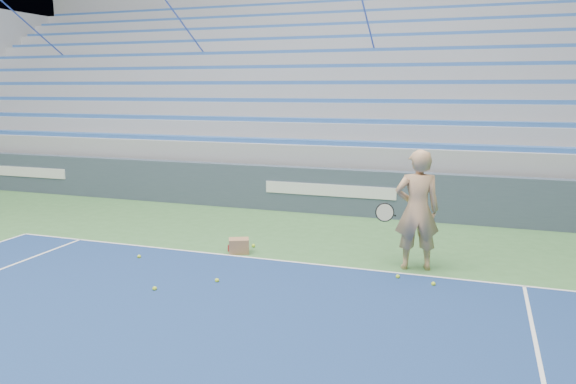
{
  "coord_description": "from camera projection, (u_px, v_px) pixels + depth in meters",
  "views": [
    {
      "loc": [
        3.35,
        2.98,
        3.0
      ],
      "look_at": [
        0.12,
        12.38,
        1.15
      ],
      "focal_mm": 35.0,
      "sensor_mm": 36.0,
      "label": 1
    }
  ],
  "objects": [
    {
      "name": "tennis_ball_2",
      "position": [
        398.0,
        277.0,
        8.95
      ],
      "size": [
        0.07,
        0.07,
        0.07
      ],
      "primitive_type": "sphere",
      "color": "#CFF131",
      "rests_on": "ground"
    },
    {
      "name": "sponsor_barrier",
      "position": [
        331.0,
        191.0,
        13.51
      ],
      "size": [
        30.0,
        0.32,
        1.1
      ],
      "color": "#394657",
      "rests_on": "ground"
    },
    {
      "name": "ball_box",
      "position": [
        239.0,
        246.0,
        10.31
      ],
      "size": [
        0.45,
        0.41,
        0.27
      ],
      "color": "#976D49",
      "rests_on": "ground"
    },
    {
      "name": "bleachers",
      "position": [
        375.0,
        108.0,
        18.5
      ],
      "size": [
        31.0,
        9.15,
        7.3
      ],
      "color": "#96989E",
      "rests_on": "ground"
    },
    {
      "name": "tennis_ball_1",
      "position": [
        155.0,
        289.0,
        8.41
      ],
      "size": [
        0.07,
        0.07,
        0.07
      ],
      "primitive_type": "sphere",
      "color": "#CFF131",
      "rests_on": "ground"
    },
    {
      "name": "tennis_ball_0",
      "position": [
        253.0,
        246.0,
        10.71
      ],
      "size": [
        0.07,
        0.07,
        0.07
      ],
      "primitive_type": "sphere",
      "color": "#CFF131",
      "rests_on": "ground"
    },
    {
      "name": "tennis_ball_5",
      "position": [
        217.0,
        280.0,
        8.77
      ],
      "size": [
        0.07,
        0.07,
        0.07
      ],
      "primitive_type": "sphere",
      "color": "#CFF131",
      "rests_on": "ground"
    },
    {
      "name": "tennis_ball_3",
      "position": [
        433.0,
        284.0,
        8.62
      ],
      "size": [
        0.07,
        0.07,
        0.07
      ],
      "primitive_type": "sphere",
      "color": "#CFF131",
      "rests_on": "ground"
    },
    {
      "name": "tennis_player",
      "position": [
        417.0,
        210.0,
        9.27
      ],
      "size": [
        1.02,
        0.95,
        2.02
      ],
      "color": "tan",
      "rests_on": "ground"
    },
    {
      "name": "tennis_ball_4",
      "position": [
        139.0,
        257.0,
        10.01
      ],
      "size": [
        0.07,
        0.07,
        0.07
      ],
      "primitive_type": "sphere",
      "color": "#CFF131",
      "rests_on": "ground"
    }
  ]
}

